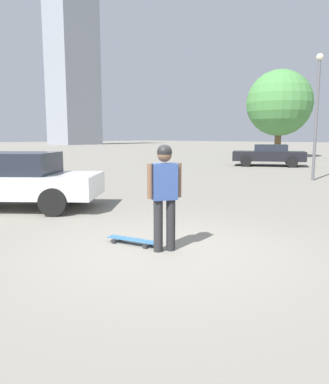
{
  "coord_description": "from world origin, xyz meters",
  "views": [
    {
      "loc": [
        -3.91,
        4.28,
        1.82
      ],
      "look_at": [
        0.0,
        0.0,
        0.95
      ],
      "focal_mm": 35.0,
      "sensor_mm": 36.0,
      "label": 1
    }
  ],
  "objects_px": {
    "traffic_cone": "(41,190)",
    "person": "(164,190)",
    "car_parked_far": "(269,155)",
    "skateboard": "(132,240)",
    "car_parked_near": "(12,180)"
  },
  "relations": [
    {
      "from": "person",
      "to": "car_parked_far",
      "type": "distance_m",
      "value": 18.4
    },
    {
      "from": "car_parked_near",
      "to": "car_parked_far",
      "type": "xyz_separation_m",
      "value": [
        1.63,
        -17.02,
        -0.03
      ]
    },
    {
      "from": "car_parked_near",
      "to": "skateboard",
      "type": "bearing_deg",
      "value": 138.44
    },
    {
      "from": "traffic_cone",
      "to": "car_parked_near",
      "type": "bearing_deg",
      "value": 109.04
    },
    {
      "from": "skateboard",
      "to": "car_parked_far",
      "type": "xyz_separation_m",
      "value": [
        6.23,
        -17.18,
        0.63
      ]
    },
    {
      "from": "car_parked_near",
      "to": "traffic_cone",
      "type": "distance_m",
      "value": 1.11
    },
    {
      "from": "person",
      "to": "traffic_cone",
      "type": "bearing_deg",
      "value": 109.4
    },
    {
      "from": "traffic_cone",
      "to": "skateboard",
      "type": "bearing_deg",
      "value": 167.14
    },
    {
      "from": "skateboard",
      "to": "car_parked_far",
      "type": "distance_m",
      "value": 18.28
    },
    {
      "from": "person",
      "to": "car_parked_near",
      "type": "distance_m",
      "value": 5.25
    },
    {
      "from": "skateboard",
      "to": "car_parked_near",
      "type": "distance_m",
      "value": 4.65
    },
    {
      "from": "person",
      "to": "traffic_cone",
      "type": "distance_m",
      "value": 5.71
    },
    {
      "from": "car_parked_near",
      "to": "traffic_cone",
      "type": "relative_size",
      "value": 6.87
    },
    {
      "from": "traffic_cone",
      "to": "person",
      "type": "bearing_deg",
      "value": 169.68
    },
    {
      "from": "car_parked_near",
      "to": "car_parked_far",
      "type": "height_order",
      "value": "car_parked_near"
    }
  ]
}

